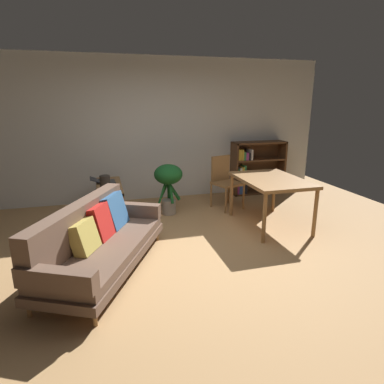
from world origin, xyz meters
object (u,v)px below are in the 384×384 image
at_px(fabric_couch, 98,239).
at_px(dining_chair_near, 225,179).
at_px(media_console, 110,201).
at_px(dining_table, 271,183).
at_px(potted_floor_plant, 168,180).
at_px(open_laptop, 104,181).
at_px(desk_speaker, 105,183).
at_px(bookshelf, 254,168).

distance_m(fabric_couch, dining_chair_near, 2.86).
bearing_deg(dining_chair_near, media_console, -178.95).
xyz_separation_m(dining_table, dining_chair_near, (-0.35, 1.05, -0.16)).
xyz_separation_m(media_console, potted_floor_plant, (0.98, -0.07, 0.32)).
distance_m(open_laptop, dining_chair_near, 2.12).
xyz_separation_m(fabric_couch, potted_floor_plant, (1.17, 1.68, 0.23)).
bearing_deg(fabric_couch, desk_speaker, 84.76).
relative_size(open_laptop, bookshelf, 0.38).
xyz_separation_m(desk_speaker, bookshelf, (3.05, 1.16, -0.15)).
height_order(potted_floor_plant, dining_table, potted_floor_plant).
bearing_deg(dining_table, media_console, 156.97).
height_order(fabric_couch, dining_chair_near, dining_chair_near).
bearing_deg(desk_speaker, potted_floor_plant, 15.53).
relative_size(media_console, open_laptop, 2.84).
xyz_separation_m(media_console, dining_chair_near, (2.04, 0.04, 0.24)).
distance_m(dining_table, bookshelf, 1.92).
distance_m(media_console, bookshelf, 3.10).
xyz_separation_m(fabric_couch, dining_table, (2.58, 0.73, 0.31)).
relative_size(potted_floor_plant, dining_table, 0.68).
xyz_separation_m(media_console, bookshelf, (2.99, 0.80, 0.25)).
height_order(dining_chair_near, bookshelf, bookshelf).
relative_size(desk_speaker, bookshelf, 0.21).
height_order(open_laptop, potted_floor_plant, potted_floor_plant).
xyz_separation_m(open_laptop, desk_speaker, (0.01, -0.55, 0.10)).
relative_size(fabric_couch, open_laptop, 5.11).
bearing_deg(dining_table, desk_speaker, 164.92).
bearing_deg(media_console, desk_speaker, -99.65).
bearing_deg(desk_speaker, dining_table, -15.08).
bearing_deg(potted_floor_plant, desk_speaker, -164.47).
relative_size(potted_floor_plant, bookshelf, 0.78).
bearing_deg(media_console, bookshelf, 15.01).
height_order(fabric_couch, open_laptop, fabric_couch).
relative_size(desk_speaker, dining_table, 0.19).
bearing_deg(bookshelf, dining_chair_near, -141.03).
height_order(desk_speaker, dining_table, desk_speaker).
relative_size(fabric_couch, dining_chair_near, 2.30).
bearing_deg(fabric_couch, bookshelf, 38.77).
xyz_separation_m(media_console, dining_table, (2.39, -1.02, 0.40)).
bearing_deg(bookshelf, media_console, -164.99).
xyz_separation_m(fabric_couch, desk_speaker, (0.13, 1.39, 0.31)).
bearing_deg(bookshelf, open_laptop, -168.72).
bearing_deg(open_laptop, bookshelf, 11.28).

